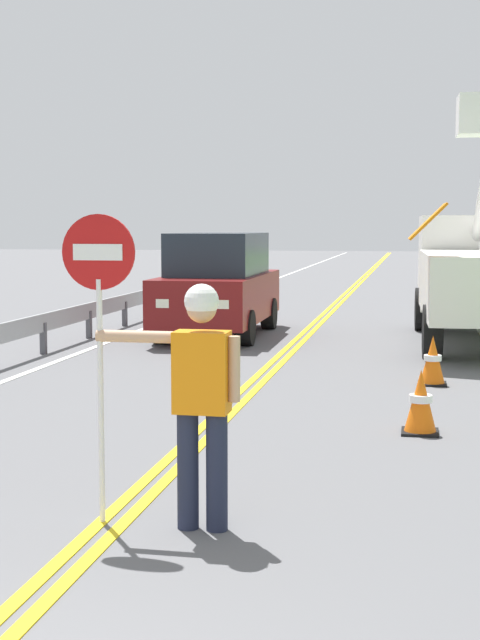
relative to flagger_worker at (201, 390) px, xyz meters
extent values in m
cube|color=yellow|center=(-0.78, 16.31, -1.04)|extent=(0.11, 110.00, 0.01)
cube|color=yellow|center=(-0.60, 16.31, -1.04)|extent=(0.11, 110.00, 0.01)
cube|color=silver|center=(2.91, 16.31, -1.04)|extent=(0.12, 110.00, 0.01)
cube|color=silver|center=(-4.29, 16.31, -1.04)|extent=(0.12, 110.00, 0.01)
cylinder|color=#1E2338|center=(0.12, 0.00, -0.61)|extent=(0.16, 0.16, 0.88)
cylinder|color=#1E2338|center=(-0.10, 0.00, -0.61)|extent=(0.16, 0.16, 0.88)
cube|color=orange|center=(0.01, 0.00, 0.13)|extent=(0.40, 0.24, 0.60)
cylinder|color=tan|center=(-0.49, 0.00, 0.38)|extent=(0.60, 0.09, 0.09)
cylinder|color=tan|center=(0.25, 0.00, 0.16)|extent=(0.09, 0.09, 0.48)
sphere|color=tan|center=(0.01, 0.00, 0.60)|extent=(0.22, 0.22, 0.22)
sphere|color=white|center=(0.01, 0.00, 0.65)|extent=(0.25, 0.25, 0.25)
cylinder|color=silver|center=(-0.77, 0.00, -0.12)|extent=(0.04, 0.04, 1.85)
cylinder|color=#B71414|center=(-0.77, 0.00, 1.00)|extent=(0.56, 0.03, 0.56)
cube|color=white|center=(-0.77, -0.02, 1.00)|extent=(0.38, 0.01, 0.12)
cube|color=white|center=(2.71, 13.78, 0.41)|extent=(2.27, 2.17, 2.00)
cube|color=#1E2833|center=(2.68, 14.81, 0.71)|extent=(1.98, 0.12, 0.90)
cube|color=white|center=(2.74, 12.82, 3.41)|extent=(0.93, 0.93, 0.80)
cube|color=orange|center=(1.70, 8.49, 1.26)|extent=(0.62, 0.82, 0.59)
cylinder|color=black|center=(1.69, 13.54, -0.59)|extent=(0.35, 0.93, 0.92)
cylinder|color=black|center=(1.82, 9.26, -0.59)|extent=(0.35, 0.93, 0.92)
cube|color=maroon|center=(-2.41, 11.71, -0.25)|extent=(1.87, 4.61, 0.92)
cube|color=#1E2833|center=(-2.41, 11.71, 0.63)|extent=(1.64, 2.86, 0.84)
cube|color=#EAEACC|center=(-1.85, 9.44, -0.20)|extent=(0.24, 0.06, 0.16)
cube|color=#EAEACC|center=(-2.95, 9.43, -0.20)|extent=(0.24, 0.06, 0.16)
cylinder|color=black|center=(-1.59, 10.29, -0.71)|extent=(0.28, 0.68, 0.68)
cylinder|color=black|center=(-3.23, 10.28, -0.71)|extent=(0.28, 0.68, 0.68)
cylinder|color=black|center=(-1.60, 13.14, -0.71)|extent=(0.28, 0.68, 0.68)
cylinder|color=black|center=(-3.24, 13.13, -0.71)|extent=(0.28, 0.68, 0.68)
cone|color=orange|center=(1.61, 3.51, -0.70)|extent=(0.36, 0.36, 0.70)
cylinder|color=white|center=(1.61, 3.51, -0.66)|extent=(0.25, 0.25, 0.08)
cube|color=black|center=(1.61, 3.51, -1.03)|extent=(0.40, 0.40, 0.03)
cone|color=orange|center=(1.79, 6.65, -0.70)|extent=(0.36, 0.36, 0.70)
cylinder|color=white|center=(1.79, 6.65, -0.66)|extent=(0.25, 0.25, 0.08)
cube|color=black|center=(1.79, 6.65, -1.03)|extent=(0.40, 0.40, 0.03)
cube|color=#9EA0A3|center=(-4.89, 12.00, -0.50)|extent=(0.06, 32.00, 0.32)
cube|color=#4C4C51|center=(-4.89, 8.57, -0.77)|extent=(0.10, 0.10, 0.55)
cube|color=#4C4C51|center=(-4.89, 10.86, -0.77)|extent=(0.10, 0.10, 0.55)
cube|color=#4C4C51|center=(-4.89, 13.14, -0.77)|extent=(0.10, 0.10, 0.55)
cube|color=#4C4C51|center=(-4.89, 15.43, -0.77)|extent=(0.10, 0.10, 0.55)
cube|color=#4C4C51|center=(-4.89, 17.71, -0.77)|extent=(0.10, 0.10, 0.55)
cube|color=#4C4C51|center=(-4.89, 20.00, -0.77)|extent=(0.10, 0.10, 0.55)
cube|color=#4C4C51|center=(-4.89, 22.29, -0.77)|extent=(0.10, 0.10, 0.55)
cube|color=#4C4C51|center=(-4.89, 24.57, -0.77)|extent=(0.10, 0.10, 0.55)
cube|color=#4C4C51|center=(-4.89, 26.86, -0.77)|extent=(0.10, 0.10, 0.55)
camera|label=1|loc=(1.53, -6.41, 1.20)|focal=51.24mm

